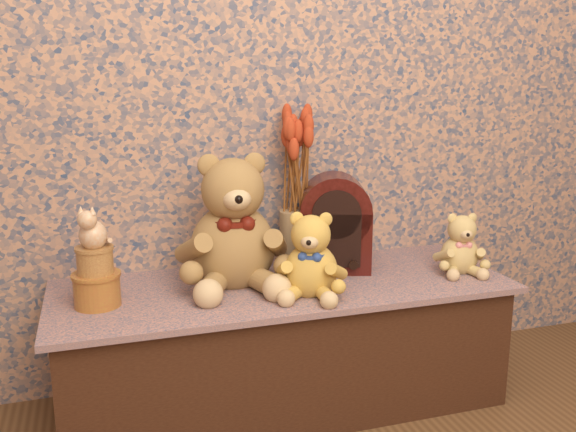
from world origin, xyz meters
name	(u,v)px	position (x,y,z in m)	size (l,w,h in m)	color
display_shelf	(284,343)	(0.00, 1.23, 0.22)	(1.50, 0.56, 0.43)	#34496B
teddy_large	(232,215)	(-0.16, 1.28, 0.66)	(0.37, 0.44, 0.47)	olive
teddy_medium	(311,250)	(0.05, 1.11, 0.57)	(0.23, 0.27, 0.28)	gold
teddy_small	(460,240)	(0.62, 1.16, 0.55)	(0.18, 0.21, 0.23)	tan
cathedral_radio	(334,222)	(0.22, 1.33, 0.60)	(0.25, 0.18, 0.34)	black
ceramic_vase	(297,239)	(0.10, 1.39, 0.54)	(0.12, 0.12, 0.21)	tan
dried_stalks	(297,153)	(0.10, 1.39, 0.84)	(0.21, 0.21, 0.41)	#B83B1D
biscuit_tin_lower	(97,290)	(-0.59, 1.20, 0.48)	(0.14, 0.14, 0.10)	gold
biscuit_tin_upper	(95,261)	(-0.59, 1.20, 0.57)	(0.11, 0.11, 0.08)	tan
cat_figurine	(92,226)	(-0.59, 1.20, 0.68)	(0.10, 0.11, 0.13)	silver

